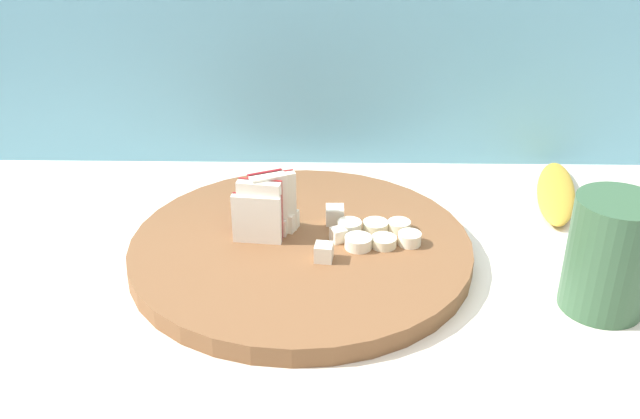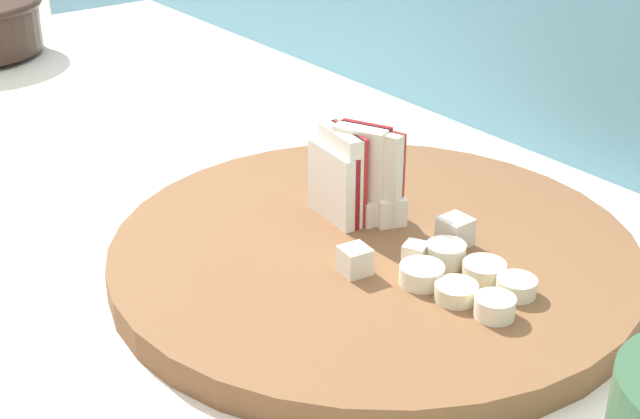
{
  "view_description": "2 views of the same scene",
  "coord_description": "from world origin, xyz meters",
  "views": [
    {
      "loc": [
        0.03,
        -0.56,
        1.3
      ],
      "look_at": [
        0.02,
        0.1,
        0.96
      ],
      "focal_mm": 40.69,
      "sensor_mm": 36.0,
      "label": 1
    },
    {
      "loc": [
        0.4,
        -0.26,
        1.21
      ],
      "look_at": [
        -0.01,
        0.04,
        0.96
      ],
      "focal_mm": 50.21,
      "sensor_mm": 36.0,
      "label": 2
    }
  ],
  "objects": [
    {
      "name": "tile_backsplash",
      "position": [
        0.0,
        0.34,
        0.63
      ],
      "size": [
        2.4,
        0.04,
        1.27
      ],
      "primitive_type": "cube",
      "color": "#6BADC6",
      "rests_on": "ground"
    },
    {
      "name": "cutting_board",
      "position": [
        0.0,
        0.08,
        0.92
      ],
      "size": [
        0.35,
        0.35,
        0.02
      ],
      "primitive_type": "cylinder",
      "color": "brown",
      "rests_on": "tiled_countertop"
    },
    {
      "name": "apple_wedge_fan",
      "position": [
        -0.04,
        0.09,
        0.96
      ],
      "size": [
        0.06,
        0.04,
        0.07
      ],
      "color": "#A32323",
      "rests_on": "cutting_board"
    },
    {
      "name": "apple_dice_pile",
      "position": [
        0.01,
        0.09,
        0.94
      ],
      "size": [
        0.08,
        0.1,
        0.02
      ],
      "color": "#EFE5CC",
      "rests_on": "cutting_board"
    },
    {
      "name": "banana_slice_rows",
      "position": [
        0.08,
        0.09,
        0.94
      ],
      "size": [
        0.09,
        0.06,
        0.01
      ],
      "color": "white",
      "rests_on": "cutting_board"
    },
    {
      "name": "banana_peel",
      "position": [
        0.3,
        0.22,
        0.92
      ],
      "size": [
        0.09,
        0.18,
        0.02
      ],
      "primitive_type": "ellipsoid",
      "rotation": [
        0.0,
        0.0,
        1.32
      ],
      "color": "gold",
      "rests_on": "tiled_countertop"
    },
    {
      "name": "small_jar",
      "position": [
        0.28,
        -0.0,
        0.97
      ],
      "size": [
        0.08,
        0.08,
        0.11
      ],
      "primitive_type": "cylinder",
      "color": "#335638",
      "rests_on": "tiled_countertop"
    }
  ]
}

